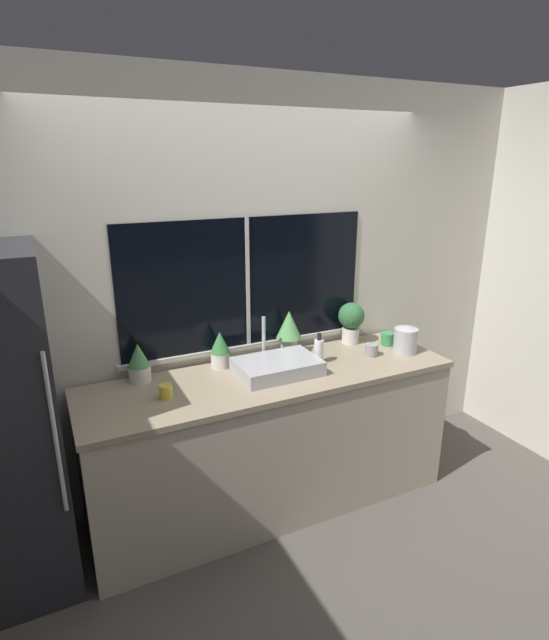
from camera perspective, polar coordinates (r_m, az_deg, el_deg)
name	(u,v)px	position (r m, az deg, el deg)	size (l,w,h in m)	color
ground_plane	(295,532)	(3.35, 2.32, -23.05)	(14.00, 14.00, 0.00)	#4C4742
wall_back	(245,294)	(3.29, -3.34, 3.04)	(8.00, 0.09, 2.70)	beige
wall_right	(418,250)	(5.08, 16.10, 7.66)	(0.06, 7.00, 2.70)	beige
counter	(272,440)	(3.31, -0.32, -13.59)	(2.33, 0.68, 0.93)	#B2A893
sink	(277,366)	(3.09, 0.31, -5.30)	(0.50, 0.39, 0.31)	#ADADB2
potted_plant_far_left	(139,363)	(3.06, -15.23, -4.73)	(0.13, 0.13, 0.24)	silver
potted_plant_center_left	(220,349)	(3.18, -6.24, -3.31)	(0.12, 0.12, 0.23)	silver
potted_plant_center_right	(289,329)	(3.34, 1.67, -1.02)	(0.17, 0.17, 0.31)	silver
potted_plant_far_right	(351,320)	(3.59, 8.75, 0.05)	(0.19, 0.19, 0.30)	silver
soap_bottle	(319,351)	(3.24, 5.09, -3.52)	(0.06, 0.06, 0.20)	white
mug_yellow	(166,391)	(2.85, -12.33, -7.98)	(0.08, 0.08, 0.08)	gold
mug_grey	(371,350)	(3.42, 11.03, -3.37)	(0.09, 0.09, 0.08)	gray
mug_green	(388,339)	(3.64, 12.81, -2.12)	(0.09, 0.09, 0.09)	#38844C
kettle	(406,340)	(3.51, 14.75, -2.18)	(0.16, 0.16, 0.19)	#B2B2B7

